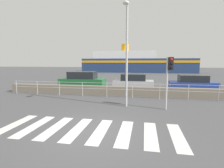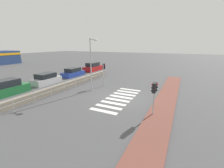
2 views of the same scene
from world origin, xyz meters
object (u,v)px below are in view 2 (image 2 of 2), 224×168
Objects in this scene: traffic_light_near at (154,90)px; streetlamp at (92,59)px; parked_car_silver at (46,79)px; traffic_light_far at (104,70)px; parked_car_blue at (73,73)px; parked_car_red at (93,67)px; parked_car_green at (4,89)px.

traffic_light_near is 0.43× the size of streetlamp.
streetlamp is 1.49× the size of parked_car_silver.
streetlamp is at bearing 176.08° from traffic_light_far.
traffic_light_near is at bearing -120.50° from parked_car_blue.
parked_car_red is at bearing 0.00° from parked_car_blue.
parked_car_red is at bearing 0.00° from parked_car_silver.
traffic_light_far is at bearing -112.42° from parked_car_blue.
traffic_light_near is 16.86m from parked_car_blue.
traffic_light_near is 0.61× the size of parked_car_blue.
traffic_light_far is at bearing -3.92° from streetlamp.
parked_car_silver is (-0.05, 7.25, -2.93)m from streetlamp.
traffic_light_near reaches higher than parked_car_green.
traffic_light_far reaches higher than parked_car_blue.
traffic_light_near is 8.94m from traffic_light_far.
parked_car_green is at bearing 180.00° from parked_car_red.
traffic_light_far is 0.49× the size of streetlamp.
traffic_light_far is 11.66m from parked_car_red.
parked_car_red is at bearing 45.20° from traffic_light_near.
parked_car_red is (11.16, 7.25, -2.84)m from streetlamp.
traffic_light_far reaches higher than parked_car_silver.
parked_car_silver is 0.87× the size of parked_car_red.
parked_car_blue is 0.91× the size of parked_car_red.
parked_car_green is at bearing 135.26° from traffic_light_far.
traffic_light_near is at bearing -113.99° from streetlamp.
parked_car_red is at bearing 33.02° from streetlamp.
traffic_light_far is 2.70m from streetlamp.
parked_car_red is (16.38, 0.00, 0.01)m from parked_car_green.
parked_car_silver is 11.21m from parked_car_red.
streetlamp is 9.38m from parked_car_green.
parked_car_green is at bearing 97.89° from traffic_light_near.
parked_car_silver is 5.36m from parked_car_blue.
parked_car_blue is (3.06, 7.41, -1.47)m from traffic_light_far.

